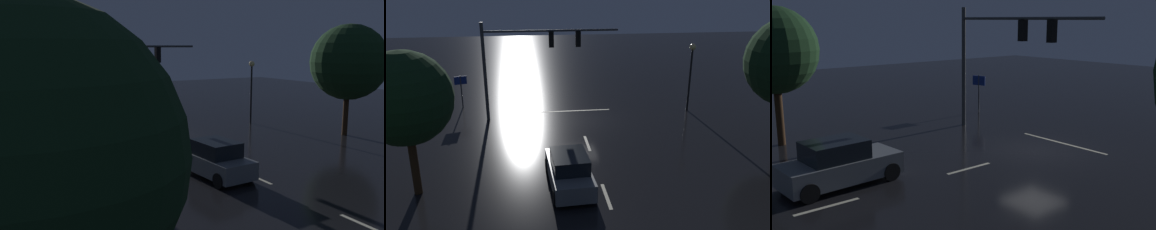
# 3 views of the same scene
# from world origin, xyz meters

# --- Properties ---
(ground_plane) EXTENTS (80.00, 80.00, 0.00)m
(ground_plane) POSITION_xyz_m (0.00, 0.00, 0.00)
(ground_plane) COLOR black
(traffic_signal_assembly) EXTENTS (8.94, 0.47, 6.57)m
(traffic_signal_assembly) POSITION_xyz_m (3.22, -0.80, 4.65)
(traffic_signal_assembly) COLOR #383A3D
(traffic_signal_assembly) RESTS_ON ground_plane
(lane_dash_far) EXTENTS (0.16, 2.20, 0.01)m
(lane_dash_far) POSITION_xyz_m (0.00, 4.00, 0.00)
(lane_dash_far) COLOR beige
(lane_dash_far) RESTS_ON ground_plane
(lane_dash_mid) EXTENTS (0.16, 2.20, 0.01)m
(lane_dash_mid) POSITION_xyz_m (0.00, 10.00, 0.00)
(lane_dash_mid) COLOR beige
(lane_dash_mid) RESTS_ON ground_plane
(stop_bar) EXTENTS (5.00, 0.16, 0.01)m
(stop_bar) POSITION_xyz_m (0.00, -1.99, 0.00)
(stop_bar) COLOR beige
(stop_bar) RESTS_ON ground_plane
(car_approaching) EXTENTS (2.11, 4.45, 1.70)m
(car_approaching) POSITION_xyz_m (1.56, 8.82, 0.80)
(car_approaching) COLOR slate
(car_approaching) RESTS_ON ground_plane
(street_lamp_left_kerb) EXTENTS (0.44, 0.44, 4.86)m
(street_lamp_left_kerb) POSITION_xyz_m (-8.13, -1.11, 3.42)
(street_lamp_left_kerb) COLOR black
(street_lamp_left_kerb) RESTS_ON ground_plane
(route_sign) EXTENTS (0.88, 0.32, 2.42)m
(route_sign) POSITION_xyz_m (8.26, -3.82, 1.75)
(route_sign) COLOR #383A3D
(route_sign) RESTS_ON ground_plane
(tree_right_near) EXTENTS (4.08, 4.08, 6.57)m
(tree_right_near) POSITION_xyz_m (8.47, 8.66, 4.51)
(tree_right_near) COLOR #382314
(tree_right_near) RESTS_ON ground_plane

